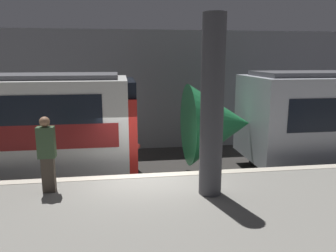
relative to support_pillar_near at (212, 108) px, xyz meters
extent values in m
plane|color=#33302D|center=(-1.38, 1.46, -3.10)|extent=(120.00, 120.00, 0.00)
cube|color=gray|center=(-1.38, -0.99, -2.54)|extent=(40.00, 4.90, 1.12)
cube|color=beige|center=(-1.38, 1.31, -1.97)|extent=(40.00, 0.30, 0.01)
cube|color=gray|center=(-1.38, 8.01, -0.42)|extent=(50.00, 0.15, 5.35)
cylinder|color=#47474C|center=(0.00, 0.00, 0.00)|extent=(0.51, 0.51, 3.95)
cone|color=#238447|center=(1.38, 3.93, -1.19)|extent=(2.20, 2.79, 2.79)
sphere|color=#F2EFCC|center=(0.43, 3.93, -1.63)|extent=(0.20, 0.20, 0.20)
cube|color=red|center=(-1.63, 3.93, -1.28)|extent=(0.25, 3.02, 2.35)
cube|color=black|center=(-1.63, 3.93, -0.11)|extent=(0.25, 2.71, 0.94)
sphere|color=#EA4C42|center=(-1.48, 3.24, -1.69)|extent=(0.18, 0.18, 0.18)
sphere|color=#EA4C42|center=(-1.48, 4.62, -1.69)|extent=(0.18, 0.18, 0.18)
cube|color=#473D33|center=(-3.64, 0.61, -1.57)|extent=(0.28, 0.20, 0.82)
cube|color=#3D5638|center=(-3.64, 0.61, -0.80)|extent=(0.38, 0.24, 0.71)
sphere|color=#9E7051|center=(-3.64, 0.61, -0.33)|extent=(0.23, 0.23, 0.23)
camera|label=1|loc=(-1.94, -6.80, 1.07)|focal=35.00mm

